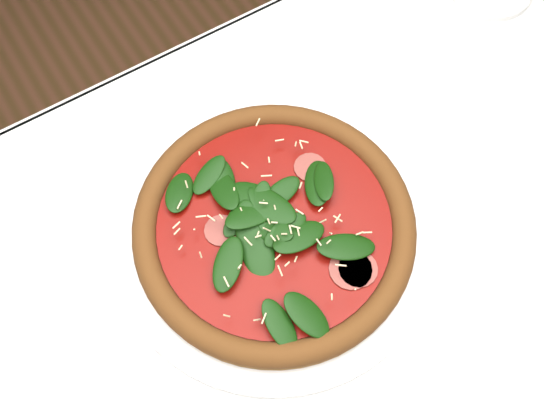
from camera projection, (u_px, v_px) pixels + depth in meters
ground at (273, 401)px, 1.38m from camera, size 6.00×6.00×0.00m
dining_table at (274, 333)px, 0.79m from camera, size 1.21×0.81×0.75m
plate at (274, 231)px, 0.73m from camera, size 0.39×0.39×0.02m
pizza at (274, 223)px, 0.71m from camera, size 0.38×0.38×0.04m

